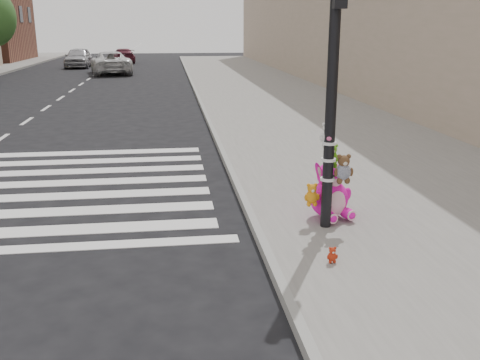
{
  "coord_description": "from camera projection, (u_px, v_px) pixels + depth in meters",
  "views": [
    {
      "loc": [
        0.29,
        -5.64,
        3.09
      ],
      "look_at": [
        1.36,
        2.4,
        0.75
      ],
      "focal_mm": 40.0,
      "sensor_mm": 36.0,
      "label": 1
    }
  ],
  "objects": [
    {
      "name": "curb_edge",
      "position": [
        213.0,
        132.0,
        15.89
      ],
      "size": [
        0.12,
        80.0,
        0.15
      ],
      "primitive_type": "cube",
      "color": "gray",
      "rests_on": "ground"
    },
    {
      "name": "sidewalk_near",
      "position": [
        325.0,
        129.0,
        16.33
      ],
      "size": [
        7.0,
        80.0,
        0.14
      ],
      "primitive_type": "cube",
      "color": "slate",
      "rests_on": "ground"
    },
    {
      "name": "car_silver_deep",
      "position": [
        79.0,
        57.0,
        41.12
      ],
      "size": [
        1.86,
        4.48,
        1.52
      ],
      "primitive_type": "imported",
      "rotation": [
        0.0,
        0.0,
        0.02
      ],
      "color": "#ADADB2",
      "rests_on": "ground"
    },
    {
      "name": "car_maroon_near",
      "position": [
        123.0,
        56.0,
        46.11
      ],
      "size": [
        2.39,
        4.47,
        1.23
      ],
      "primitive_type": "imported",
      "rotation": [
        0.0,
        0.0,
        3.3
      ],
      "color": "#521725",
      "rests_on": "ground"
    },
    {
      "name": "car_white_near",
      "position": [
        111.0,
        63.0,
        35.63
      ],
      "size": [
        3.29,
        5.64,
        1.48
      ],
      "primitive_type": "imported",
      "rotation": [
        0.0,
        0.0,
        3.31
      ],
      "color": "silver",
      "rests_on": "ground"
    },
    {
      "name": "ground",
      "position": [
        151.0,
        303.0,
        6.19
      ],
      "size": [
        120.0,
        120.0,
        0.0
      ],
      "primitive_type": "plane",
      "color": "black",
      "rests_on": "ground"
    },
    {
      "name": "signal_pole",
      "position": [
        332.0,
        120.0,
        7.76
      ],
      "size": [
        0.7,
        0.49,
        4.0
      ],
      "color": "black",
      "rests_on": "sidewalk_near"
    },
    {
      "name": "red_teddy",
      "position": [
        332.0,
        255.0,
        6.89
      ],
      "size": [
        0.16,
        0.11,
        0.22
      ],
      "primitive_type": null,
      "rotation": [
        0.0,
        0.0,
        0.05
      ],
      "color": "red",
      "rests_on": "sidewalk_near"
    },
    {
      "name": "pink_bunny",
      "position": [
        330.0,
        194.0,
        8.47
      ],
      "size": [
        0.76,
        0.83,
        0.96
      ],
      "rotation": [
        0.0,
        0.0,
        0.31
      ],
      "color": "#FF15BC",
      "rests_on": "sidewalk_near"
    }
  ]
}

